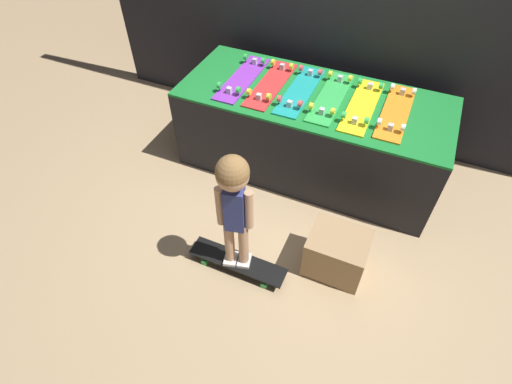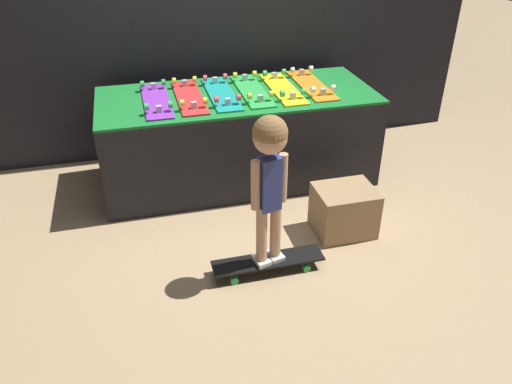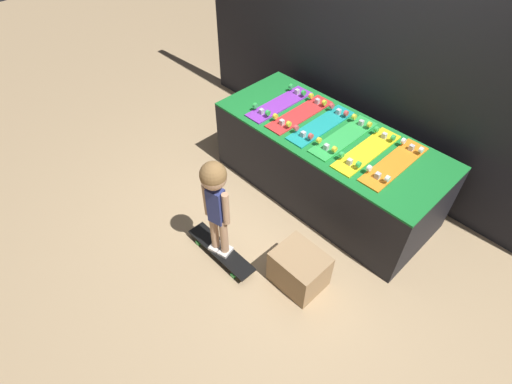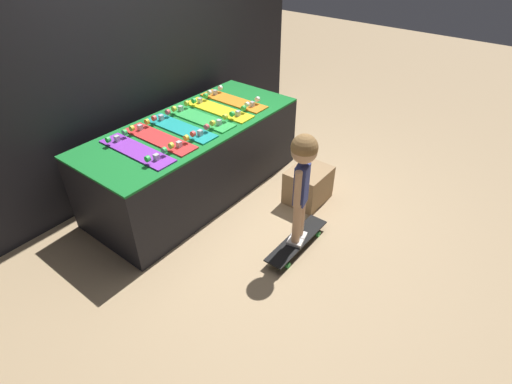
{
  "view_description": "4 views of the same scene",
  "coord_description": "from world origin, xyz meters",
  "px_view_note": "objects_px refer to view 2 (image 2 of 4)",
  "views": [
    {
      "loc": [
        0.71,
        -2.24,
        2.64
      ],
      "look_at": [
        -0.14,
        -0.32,
        0.42
      ],
      "focal_mm": 28.0,
      "sensor_mm": 36.0,
      "label": 1
    },
    {
      "loc": [
        -0.84,
        -3.27,
        2.22
      ],
      "look_at": [
        -0.08,
        -0.36,
        0.39
      ],
      "focal_mm": 35.0,
      "sensor_mm": 36.0,
      "label": 2
    },
    {
      "loc": [
        1.69,
        -2.03,
        3.04
      ],
      "look_at": [
        -0.15,
        -0.26,
        0.46
      ],
      "focal_mm": 28.0,
      "sensor_mm": 36.0,
      "label": 3
    },
    {
      "loc": [
        -2.38,
        -2.06,
        2.49
      ],
      "look_at": [
        -0.1,
        -0.29,
        0.41
      ],
      "focal_mm": 28.0,
      "sensor_mm": 36.0,
      "label": 4
    }
  ],
  "objects_px": {
    "skateboard_yellow_on_rack": "(283,88)",
    "skateboard_purple_on_rack": "(156,100)",
    "skateboard_green_on_rack": "(252,90)",
    "skateboard_red_on_rack": "(189,96)",
    "child": "(270,165)",
    "skateboard_orange_on_rack": "(312,84)",
    "skateboard_teal_on_rack": "(221,93)",
    "skateboard_on_floor": "(268,262)",
    "storage_box": "(344,210)"
  },
  "relations": [
    {
      "from": "skateboard_green_on_rack",
      "to": "skateboard_yellow_on_rack",
      "type": "height_order",
      "value": "same"
    },
    {
      "from": "storage_box",
      "to": "skateboard_yellow_on_rack",
      "type": "bearing_deg",
      "value": 99.65
    },
    {
      "from": "skateboard_teal_on_rack",
      "to": "skateboard_on_floor",
      "type": "distance_m",
      "value": 1.52
    },
    {
      "from": "skateboard_red_on_rack",
      "to": "skateboard_purple_on_rack",
      "type": "bearing_deg",
      "value": -177.31
    },
    {
      "from": "child",
      "to": "skateboard_orange_on_rack",
      "type": "bearing_deg",
      "value": 46.77
    },
    {
      "from": "skateboard_teal_on_rack",
      "to": "skateboard_purple_on_rack",
      "type": "bearing_deg",
      "value": -178.03
    },
    {
      "from": "skateboard_yellow_on_rack",
      "to": "skateboard_red_on_rack",
      "type": "bearing_deg",
      "value": -179.96
    },
    {
      "from": "skateboard_on_floor",
      "to": "skateboard_red_on_rack",
      "type": "bearing_deg",
      "value": 102.51
    },
    {
      "from": "skateboard_teal_on_rack",
      "to": "skateboard_green_on_rack",
      "type": "relative_size",
      "value": 1.0
    },
    {
      "from": "child",
      "to": "storage_box",
      "type": "xyz_separation_m",
      "value": [
        0.67,
        0.31,
        -0.64
      ]
    },
    {
      "from": "skateboard_on_floor",
      "to": "child",
      "type": "relative_size",
      "value": 0.73
    },
    {
      "from": "skateboard_teal_on_rack",
      "to": "storage_box",
      "type": "bearing_deg",
      "value": -55.68
    },
    {
      "from": "skateboard_green_on_rack",
      "to": "skateboard_orange_on_rack",
      "type": "height_order",
      "value": "same"
    },
    {
      "from": "skateboard_yellow_on_rack",
      "to": "child",
      "type": "distance_m",
      "value": 1.42
    },
    {
      "from": "skateboard_purple_on_rack",
      "to": "skateboard_on_floor",
      "type": "bearing_deg",
      "value": -67.01
    },
    {
      "from": "skateboard_on_floor",
      "to": "child",
      "type": "distance_m",
      "value": 0.74
    },
    {
      "from": "skateboard_yellow_on_rack",
      "to": "skateboard_purple_on_rack",
      "type": "bearing_deg",
      "value": -179.29
    },
    {
      "from": "skateboard_purple_on_rack",
      "to": "child",
      "type": "relative_size",
      "value": 0.77
    },
    {
      "from": "skateboard_red_on_rack",
      "to": "skateboard_orange_on_rack",
      "type": "distance_m",
      "value": 1.06
    },
    {
      "from": "skateboard_yellow_on_rack",
      "to": "child",
      "type": "height_order",
      "value": "child"
    },
    {
      "from": "skateboard_yellow_on_rack",
      "to": "skateboard_orange_on_rack",
      "type": "bearing_deg",
      "value": 5.66
    },
    {
      "from": "skateboard_red_on_rack",
      "to": "skateboard_on_floor",
      "type": "xyz_separation_m",
      "value": [
        0.3,
        -1.33,
        -0.72
      ]
    },
    {
      "from": "skateboard_red_on_rack",
      "to": "skateboard_yellow_on_rack",
      "type": "xyz_separation_m",
      "value": [
        0.79,
        0.0,
        0.0
      ]
    },
    {
      "from": "skateboard_purple_on_rack",
      "to": "skateboard_teal_on_rack",
      "type": "xyz_separation_m",
      "value": [
        0.53,
        0.02,
        0.0
      ]
    },
    {
      "from": "skateboard_red_on_rack",
      "to": "skateboard_yellow_on_rack",
      "type": "relative_size",
      "value": 1.0
    },
    {
      "from": "skateboard_yellow_on_rack",
      "to": "skateboard_on_floor",
      "type": "relative_size",
      "value": 1.05
    },
    {
      "from": "skateboard_purple_on_rack",
      "to": "skateboard_red_on_rack",
      "type": "relative_size",
      "value": 1.0
    },
    {
      "from": "skateboard_red_on_rack",
      "to": "storage_box",
      "type": "xyz_separation_m",
      "value": [
        0.97,
        -1.02,
        -0.61
      ]
    },
    {
      "from": "skateboard_teal_on_rack",
      "to": "child",
      "type": "bearing_deg",
      "value": -88.66
    },
    {
      "from": "skateboard_teal_on_rack",
      "to": "skateboard_red_on_rack",
      "type": "bearing_deg",
      "value": -178.75
    },
    {
      "from": "storage_box",
      "to": "child",
      "type": "bearing_deg",
      "value": -155.35
    },
    {
      "from": "skateboard_green_on_rack",
      "to": "storage_box",
      "type": "relative_size",
      "value": 1.84
    },
    {
      "from": "skateboard_green_on_rack",
      "to": "storage_box",
      "type": "bearing_deg",
      "value": -67.1
    },
    {
      "from": "skateboard_orange_on_rack",
      "to": "storage_box",
      "type": "xyz_separation_m",
      "value": [
        -0.09,
        -1.05,
        -0.61
      ]
    },
    {
      "from": "skateboard_yellow_on_rack",
      "to": "skateboard_orange_on_rack",
      "type": "xyz_separation_m",
      "value": [
        0.26,
        0.03,
        0.0
      ]
    },
    {
      "from": "skateboard_on_floor",
      "to": "skateboard_orange_on_rack",
      "type": "bearing_deg",
      "value": 60.72
    },
    {
      "from": "skateboard_purple_on_rack",
      "to": "child",
      "type": "height_order",
      "value": "child"
    },
    {
      "from": "skateboard_on_floor",
      "to": "skateboard_green_on_rack",
      "type": "bearing_deg",
      "value": 80.17
    },
    {
      "from": "skateboard_yellow_on_rack",
      "to": "storage_box",
      "type": "bearing_deg",
      "value": -80.35
    },
    {
      "from": "skateboard_purple_on_rack",
      "to": "skateboard_green_on_rack",
      "type": "relative_size",
      "value": 1.0
    },
    {
      "from": "skateboard_green_on_rack",
      "to": "child",
      "type": "height_order",
      "value": "child"
    },
    {
      "from": "skateboard_green_on_rack",
      "to": "skateboard_red_on_rack",
      "type": "bearing_deg",
      "value": -178.46
    },
    {
      "from": "skateboard_red_on_rack",
      "to": "child",
      "type": "distance_m",
      "value": 1.36
    },
    {
      "from": "skateboard_teal_on_rack",
      "to": "child",
      "type": "height_order",
      "value": "child"
    },
    {
      "from": "skateboard_teal_on_rack",
      "to": "skateboard_orange_on_rack",
      "type": "height_order",
      "value": "same"
    },
    {
      "from": "skateboard_green_on_rack",
      "to": "skateboard_on_floor",
      "type": "xyz_separation_m",
      "value": [
        -0.23,
        -1.34,
        -0.72
      ]
    },
    {
      "from": "skateboard_yellow_on_rack",
      "to": "storage_box",
      "type": "height_order",
      "value": "skateboard_yellow_on_rack"
    },
    {
      "from": "skateboard_red_on_rack",
      "to": "skateboard_yellow_on_rack",
      "type": "height_order",
      "value": "same"
    },
    {
      "from": "skateboard_orange_on_rack",
      "to": "child",
      "type": "relative_size",
      "value": 0.77
    },
    {
      "from": "storage_box",
      "to": "skateboard_orange_on_rack",
      "type": "bearing_deg",
      "value": 85.09
    }
  ]
}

